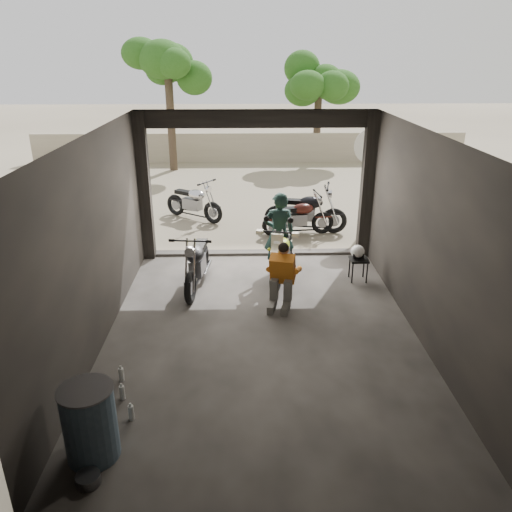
{
  "coord_description": "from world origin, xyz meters",
  "views": [
    {
      "loc": [
        -0.28,
        -7.03,
        4.25
      ],
      "look_at": [
        -0.08,
        0.6,
        1.14
      ],
      "focal_mm": 35.0,
      "sensor_mm": 36.0,
      "label": 1
    }
  ],
  "objects_px": {
    "left_bike": "(197,259)",
    "outside_bike_b": "(298,214)",
    "outside_bike_a": "(193,199)",
    "outside_bike_c": "(306,208)",
    "main_bike": "(282,251)",
    "sign_post": "(370,162)",
    "mechanic": "(281,278)",
    "oil_drum": "(90,424)",
    "helmet": "(358,251)",
    "stool": "(359,262)",
    "rider": "(279,234)"
  },
  "relations": [
    {
      "from": "left_bike",
      "to": "outside_bike_b",
      "type": "relative_size",
      "value": 1.08
    },
    {
      "from": "outside_bike_a",
      "to": "outside_bike_c",
      "type": "bearing_deg",
      "value": -75.58
    },
    {
      "from": "main_bike",
      "to": "sign_post",
      "type": "bearing_deg",
      "value": 64.73
    },
    {
      "from": "mechanic",
      "to": "oil_drum",
      "type": "bearing_deg",
      "value": -109.62
    },
    {
      "from": "outside_bike_a",
      "to": "helmet",
      "type": "distance_m",
      "value": 5.45
    },
    {
      "from": "outside_bike_c",
      "to": "stool",
      "type": "xyz_separation_m",
      "value": [
        0.71,
        -3.03,
        -0.21
      ]
    },
    {
      "from": "main_bike",
      "to": "helmet",
      "type": "xyz_separation_m",
      "value": [
        1.49,
        -0.09,
        0.01
      ]
    },
    {
      "from": "main_bike",
      "to": "mechanic",
      "type": "bearing_deg",
      "value": -80.89
    },
    {
      "from": "outside_bike_c",
      "to": "outside_bike_a",
      "type": "bearing_deg",
      "value": 80.92
    },
    {
      "from": "outside_bike_c",
      "to": "mechanic",
      "type": "xyz_separation_m",
      "value": [
        -0.91,
        -4.1,
        -0.05
      ]
    },
    {
      "from": "main_bike",
      "to": "sign_post",
      "type": "relative_size",
      "value": 0.7
    },
    {
      "from": "left_bike",
      "to": "helmet",
      "type": "xyz_separation_m",
      "value": [
        3.16,
        0.24,
        0.03
      ]
    },
    {
      "from": "outside_bike_c",
      "to": "stool",
      "type": "bearing_deg",
      "value": -155.38
    },
    {
      "from": "stool",
      "to": "rider",
      "type": "bearing_deg",
      "value": 164.23
    },
    {
      "from": "main_bike",
      "to": "helmet",
      "type": "relative_size",
      "value": 6.28
    },
    {
      "from": "main_bike",
      "to": "outside_bike_c",
      "type": "xyz_separation_m",
      "value": [
        0.81,
        2.88,
        0.01
      ]
    },
    {
      "from": "outside_bike_c",
      "to": "helmet",
      "type": "distance_m",
      "value": 3.05
    },
    {
      "from": "mechanic",
      "to": "helmet",
      "type": "bearing_deg",
      "value": 49.25
    },
    {
      "from": "oil_drum",
      "to": "outside_bike_b",
      "type": "bearing_deg",
      "value": 67.34
    },
    {
      "from": "helmet",
      "to": "oil_drum",
      "type": "relative_size",
      "value": 0.32
    },
    {
      "from": "outside_bike_a",
      "to": "stool",
      "type": "relative_size",
      "value": 3.45
    },
    {
      "from": "main_bike",
      "to": "sign_post",
      "type": "distance_m",
      "value": 3.89
    },
    {
      "from": "stool",
      "to": "outside_bike_a",
      "type": "bearing_deg",
      "value": 131.41
    },
    {
      "from": "oil_drum",
      "to": "sign_post",
      "type": "height_order",
      "value": "sign_post"
    },
    {
      "from": "outside_bike_b",
      "to": "helmet",
      "type": "xyz_separation_m",
      "value": [
        0.89,
        -2.72,
        0.08
      ]
    },
    {
      "from": "main_bike",
      "to": "helmet",
      "type": "distance_m",
      "value": 1.49
    },
    {
      "from": "mechanic",
      "to": "outside_bike_b",
      "type": "bearing_deg",
      "value": 93.75
    },
    {
      "from": "stool",
      "to": "oil_drum",
      "type": "relative_size",
      "value": 0.53
    },
    {
      "from": "outside_bike_c",
      "to": "mechanic",
      "type": "relative_size",
      "value": 1.61
    },
    {
      "from": "outside_bike_b",
      "to": "stool",
      "type": "bearing_deg",
      "value": -169.38
    },
    {
      "from": "helmet",
      "to": "sign_post",
      "type": "bearing_deg",
      "value": 81.41
    },
    {
      "from": "oil_drum",
      "to": "sign_post",
      "type": "xyz_separation_m",
      "value": [
        4.84,
        7.63,
        1.33
      ]
    },
    {
      "from": "main_bike",
      "to": "left_bike",
      "type": "distance_m",
      "value": 1.7
    },
    {
      "from": "outside_bike_b",
      "to": "oil_drum",
      "type": "height_order",
      "value": "outside_bike_b"
    },
    {
      "from": "outside_bike_b",
      "to": "oil_drum",
      "type": "distance_m",
      "value": 8.01
    },
    {
      "from": "stool",
      "to": "oil_drum",
      "type": "height_order",
      "value": "oil_drum"
    },
    {
      "from": "rider",
      "to": "helmet",
      "type": "xyz_separation_m",
      "value": [
        1.54,
        -0.39,
        -0.25
      ]
    },
    {
      "from": "outside_bike_a",
      "to": "helmet",
      "type": "height_order",
      "value": "outside_bike_a"
    },
    {
      "from": "helmet",
      "to": "oil_drum",
      "type": "height_order",
      "value": "oil_drum"
    },
    {
      "from": "rider",
      "to": "oil_drum",
      "type": "relative_size",
      "value": 1.9
    },
    {
      "from": "outside_bike_b",
      "to": "left_bike",
      "type": "bearing_deg",
      "value": 134.81
    },
    {
      "from": "rider",
      "to": "left_bike",
      "type": "bearing_deg",
      "value": 20.54
    },
    {
      "from": "helmet",
      "to": "outside_bike_a",
      "type": "bearing_deg",
      "value": 139.23
    },
    {
      "from": "rider",
      "to": "mechanic",
      "type": "height_order",
      "value": "rider"
    },
    {
      "from": "outside_bike_c",
      "to": "oil_drum",
      "type": "distance_m",
      "value": 8.33
    },
    {
      "from": "outside_bike_c",
      "to": "helmet",
      "type": "height_order",
      "value": "outside_bike_c"
    },
    {
      "from": "mechanic",
      "to": "oil_drum",
      "type": "xyz_separation_m",
      "value": [
        -2.38,
        -3.55,
        -0.11
      ]
    },
    {
      "from": "stool",
      "to": "oil_drum",
      "type": "xyz_separation_m",
      "value": [
        -4.0,
        -4.62,
        0.04
      ]
    },
    {
      "from": "oil_drum",
      "to": "outside_bike_a",
      "type": "bearing_deg",
      "value": 87.65
    },
    {
      "from": "outside_bike_b",
      "to": "outside_bike_c",
      "type": "bearing_deg",
      "value": -46.32
    }
  ]
}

